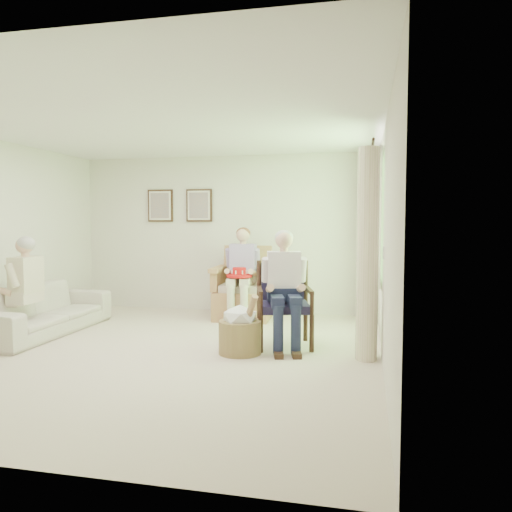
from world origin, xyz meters
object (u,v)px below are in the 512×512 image
Objects in this scene: wood_armchair at (285,301)px; sofa at (41,310)px; person_wicker at (242,267)px; person_sofa at (21,282)px; wicker_armchair at (244,295)px; red_hat at (239,274)px; hatbox at (240,329)px; person_dark at (283,280)px.

wood_armchair is 3.32m from sofa.
person_wicker is at bearing 108.67° from wood_armchair.
person_sofa is at bearing -144.86° from person_wicker.
wicker_armchair is 0.49m from person_wicker.
person_sofa is 3.41× the size of red_hat.
wicker_armchair is 1.79m from wood_armchair.
hatbox is (0.46, -1.91, -0.54)m from person_wicker.
wicker_armchair is 0.81× the size of person_wicker.
wood_armchair is at bearing 75.70° from person_dark.
person_wicker is at bearing -58.15° from sofa.
wicker_armchair is 3.18m from person_sofa.
person_wicker is at bearing 105.81° from person_dark.
person_dark is at bearing -104.30° from wood_armchair.
person_dark reaches higher than person_sofa.
person_wicker reaches higher than wicker_armchair.
person_dark is 3.33m from person_sofa.
hatbox is at bearing -80.25° from wicker_armchair.
wood_armchair is at bearing -53.20° from red_hat.
red_hat is (0.01, -0.20, -0.09)m from person_wicker.
sofa is 2.78m from red_hat.
wicker_armchair is at bearing 103.60° from person_dark.
person_wicker is 1.08× the size of person_sofa.
wood_armchair is 2.62× the size of red_hat.
wood_armchair is (0.90, -1.54, 0.19)m from wicker_armchair.
person_dark is at bearing -90.95° from sofa.
wood_armchair is 0.45× the size of sofa.
person_wicker is (-0.00, -0.15, 0.47)m from wicker_armchair.
wood_armchair reaches higher than hatbox.
wicker_armchair is at bearing 102.61° from hatbox.
person_dark is at bearing 39.53° from hatbox.
person_wicker is 1.94× the size of hatbox.
hatbox is (0.45, -1.71, -0.45)m from red_hat.
person_sofa reaches higher than hatbox.
person_wicker is 3.06m from person_sofa.
wood_armchair is 3.35m from person_sofa.
person_dark reaches higher than red_hat.
person_dark reaches higher than sofa.
person_sofa is (-2.41, -1.88, -0.08)m from person_wicker.
hatbox is (2.87, -0.03, -0.46)m from person_sofa.
person_wicker is at bearing -92.86° from wicker_armchair.
red_hat is 1.83m from hatbox.
person_sofa is at bearing -142.74° from wicker_armchair.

